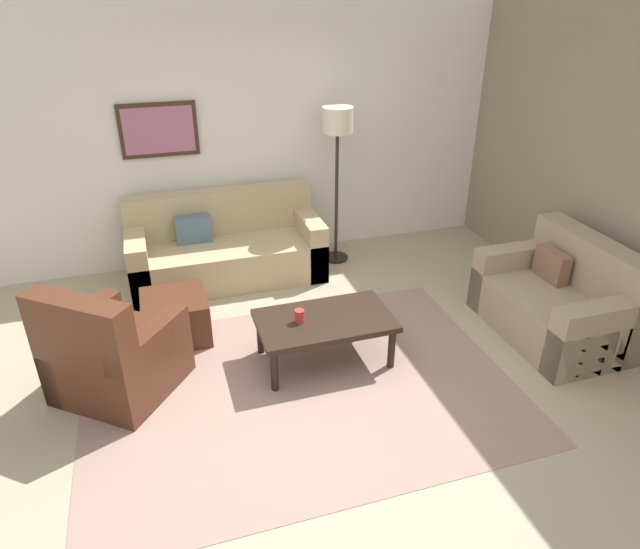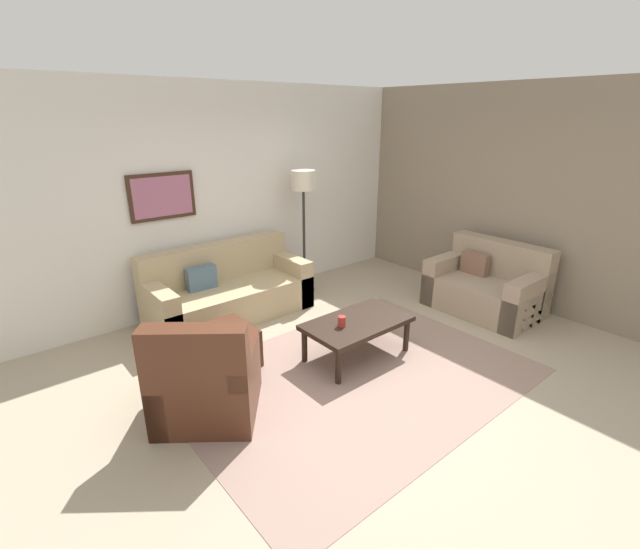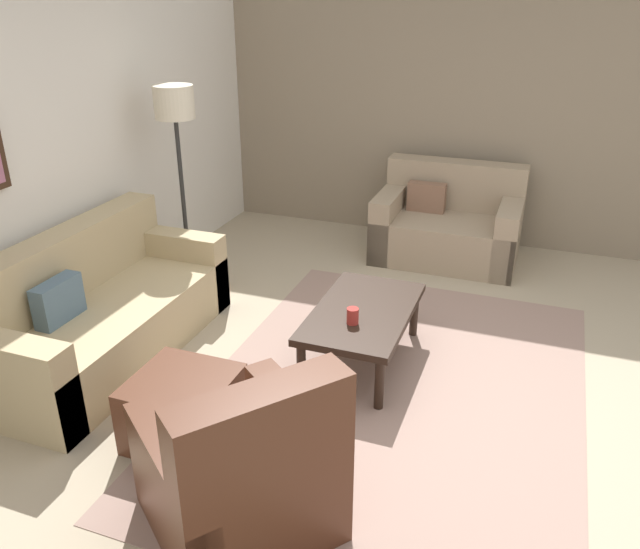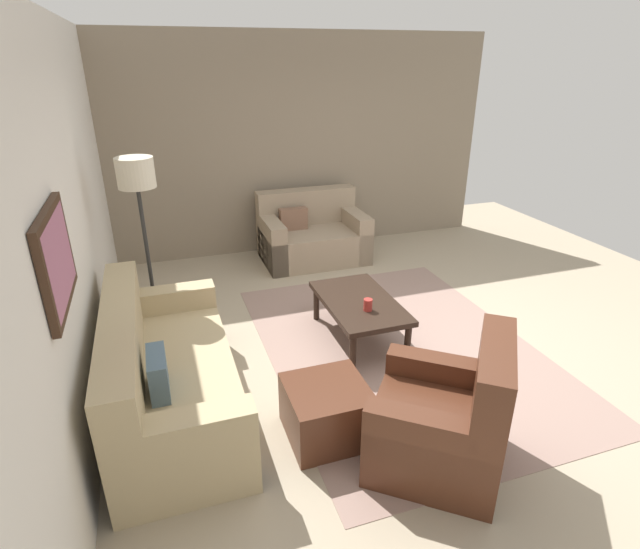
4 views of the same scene
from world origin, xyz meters
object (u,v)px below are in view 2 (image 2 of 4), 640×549
Objects in this scene: couch_main at (226,292)px; framed_artwork at (162,196)px; cup at (342,321)px; couch_loveseat at (488,287)px; armchair_leather at (206,385)px; ottoman at (224,347)px; lamp_standing at (303,193)px; coffee_table at (357,325)px.

framed_artwork is at bearing 141.98° from couch_main.
cup is at bearing -79.78° from couch_main.
couch_loveseat is 1.72× the size of framed_artwork.
armchair_leather is at bearing -106.06° from framed_artwork.
lamp_standing is (1.87, 1.08, 1.21)m from ottoman.
framed_artwork reaches higher than armchair_leather.
ottoman is 0.51× the size of coffee_table.
armchair_leather is 1.02× the size of coffee_table.
couch_loveseat is at bearing -54.72° from lamp_standing.
couch_main is at bearing 106.44° from coffee_table.
framed_artwork is (-0.84, 2.21, 1.05)m from cup.
cup is 0.14× the size of framed_artwork.
framed_artwork reaches higher than couch_loveseat.
couch_main is 1.50× the size of couch_loveseat.
framed_artwork is at bearing 115.32° from coffee_table.
coffee_table is (0.54, -1.81, 0.06)m from couch_main.
ottoman is 0.73× the size of framed_artwork.
armchair_leather reaches higher than couch_main.
armchair_leather is 1.46× the size of framed_artwork.
lamp_standing reaches higher than cup.
armchair_leather is 3.14m from lamp_standing.
framed_artwork is at bearing 110.80° from cup.
couch_main is 1.67m from lamp_standing.
armchair_leather reaches higher than ottoman.
couch_main is 1.16× the size of lamp_standing.
ottoman is 1.98m from framed_artwork.
framed_artwork reaches higher than lamp_standing.
couch_main is 2.57× the size of framed_artwork.
ottoman is 2.47m from lamp_standing.
ottoman is 5.17× the size of cup.
framed_artwork reaches higher than cup.
coffee_table is 0.23m from cup.
armchair_leather is at bearing -123.01° from couch_main.
armchair_leather is (-1.13, -1.74, 0.01)m from couch_main.
armchair_leather is 0.83m from ottoman.
lamp_standing reaches higher than couch_loveseat.
couch_loveseat is 2.16m from coffee_table.
ottoman is at bearing 142.64° from cup.
couch_loveseat is (2.69, -2.03, 0.00)m from couch_main.
cup reaches higher than coffee_table.
lamp_standing is 1.81m from framed_artwork.
couch_loveseat is 3.44m from ottoman.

